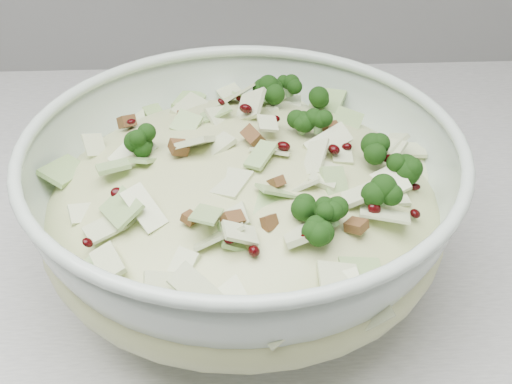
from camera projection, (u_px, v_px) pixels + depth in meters
mixing_bowl at (243, 210)px, 0.53m from camera, size 0.39×0.39×0.13m
salad at (243, 188)px, 0.52m from camera, size 0.30×0.30×0.13m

